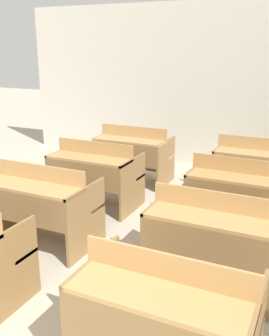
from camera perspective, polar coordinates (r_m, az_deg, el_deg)
wall_back at (r=6.82m, az=11.39°, el=11.51°), size 7.18×0.06×2.72m
bench_front_right at (r=2.52m, az=4.46°, el=-20.52°), size 1.07×0.70×0.86m
bench_second_left at (r=4.18m, az=-13.39°, el=-4.92°), size 1.07×0.70×0.86m
bench_second_right at (r=3.44m, az=11.26°, el=-9.76°), size 1.07×0.70×0.86m
bench_third_left at (r=5.04m, az=-5.79°, el=-0.65°), size 1.07×0.70×0.86m
bench_third_right at (r=4.44m, az=14.89°, el=-3.68°), size 1.07×0.70×0.86m
bench_back_left at (r=5.96m, az=-0.21°, el=2.24°), size 1.07×0.70×0.86m
bench_back_right at (r=5.47m, az=17.28°, el=0.08°), size 1.07×0.70×0.86m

